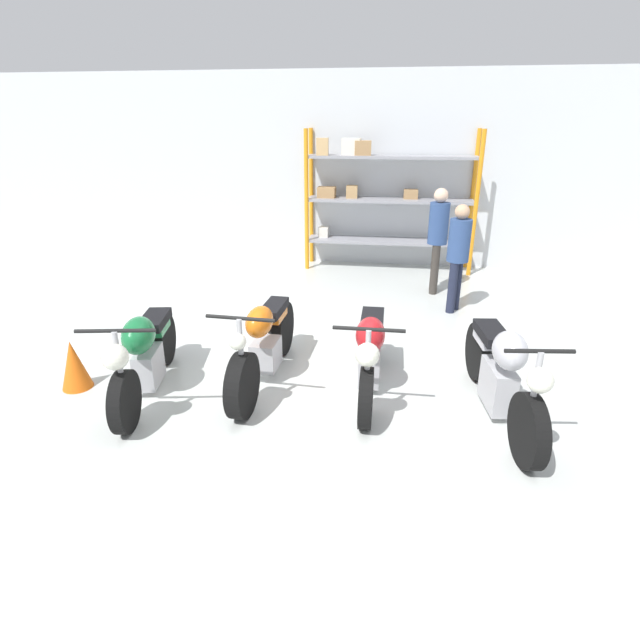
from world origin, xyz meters
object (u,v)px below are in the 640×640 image
Objects in this scene: motorcycle_green at (144,353)px; motorcycle_silver at (502,373)px; motorcycle_red at (370,352)px; motorcycle_orange at (264,344)px; person_browsing at (458,250)px; shelving_rack at (380,194)px; person_near_rack at (438,233)px; traffic_cone at (74,365)px.

motorcycle_green is 0.93× the size of motorcycle_silver.
motorcycle_orange is at bearing -93.77° from motorcycle_red.
motorcycle_orange is 2.47m from motorcycle_silver.
motorcycle_red is 1.22× the size of person_browsing.
shelving_rack is 1.77m from person_near_rack.
motorcycle_green is 1.25m from motorcycle_orange.
person_browsing is 2.93× the size of traffic_cone.
person_browsing is (3.47, 3.02, 0.47)m from motorcycle_green.
motorcycle_silver reaches higher than motorcycle_red.
motorcycle_silver is (2.45, -0.38, 0.02)m from motorcycle_orange.
traffic_cone is (-4.44, -0.09, -0.19)m from motorcycle_silver.
motorcycle_red is 0.90× the size of motorcycle_silver.
motorcycle_green is 4.62m from person_browsing.
person_browsing reaches higher than motorcycle_green.
person_near_rack is (0.91, 3.49, 0.57)m from motorcycle_red.
shelving_rack is at bearing -171.98° from motorcycle_silver.
motorcycle_red is 1.32m from motorcycle_silver.
motorcycle_green is 1.25× the size of person_browsing.
traffic_cone is at bearing -83.11° from motorcycle_red.
person_browsing is (1.25, -2.27, -0.48)m from shelving_rack.
motorcycle_orange reaches higher than motorcycle_green.
motorcycle_orange is at bearing 62.09° from person_near_rack.
traffic_cone is at bearing -74.09° from motorcycle_orange.
traffic_cone is at bearing -99.75° from motorcycle_green.
motorcycle_green is 3.61m from motorcycle_silver.
shelving_rack reaches higher than person_near_rack.
motorcycle_orange is 1.17m from motorcycle_red.
motorcycle_red is 1.14× the size of person_near_rack.
person_near_rack is at bearing 130.15° from motorcycle_green.
shelving_rack is 5.46m from motorcycle_silver.
shelving_rack is at bearing 147.09° from motorcycle_green.
shelving_rack is 5.77× the size of traffic_cone.
person_browsing is at bearing 35.08° from traffic_cone.
person_browsing is 0.93× the size of person_near_rack.
person_browsing is 5.30m from traffic_cone.
motorcycle_red is 3.58× the size of traffic_cone.
person_near_rack reaches higher than motorcycle_red.
traffic_cone is (-4.30, -3.02, -0.67)m from person_browsing.
person_browsing is at bearing 156.17° from motorcycle_red.
motorcycle_green is at bearing -80.70° from motorcycle_red.
motorcycle_green reaches higher than traffic_cone.
person_near_rack is 3.14× the size of traffic_cone.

